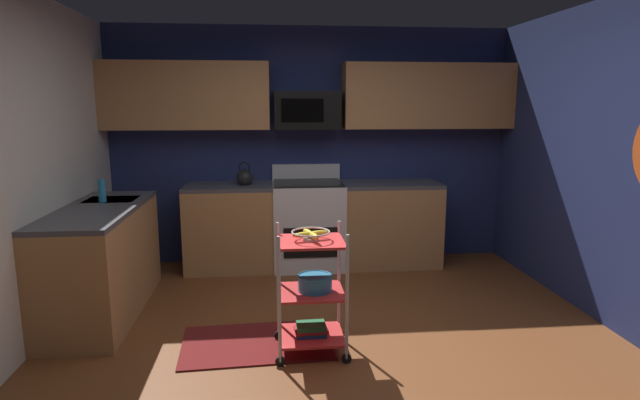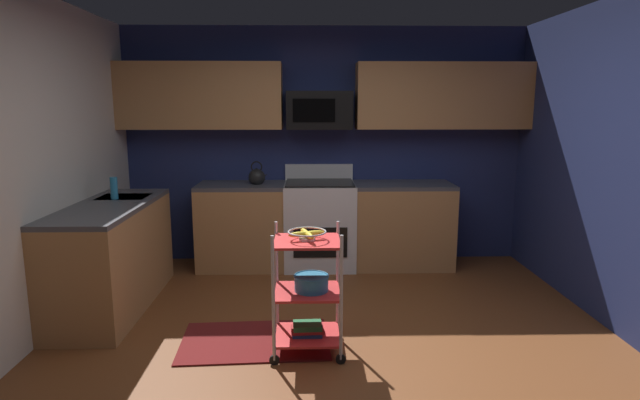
% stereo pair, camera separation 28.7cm
% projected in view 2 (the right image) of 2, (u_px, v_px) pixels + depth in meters
% --- Properties ---
extents(floor, '(4.40, 4.80, 0.04)m').
position_uv_depth(floor, '(335.00, 358.00, 3.70)').
color(floor, brown).
rests_on(floor, ground).
extents(wall_back, '(4.52, 0.06, 2.60)m').
position_uv_depth(wall_back, '(324.00, 146.00, 5.85)').
color(wall_back, navy).
rests_on(wall_back, ground).
extents(counter_run, '(3.58, 2.26, 0.92)m').
position_uv_depth(counter_run, '(255.00, 235.00, 5.24)').
color(counter_run, '#B27F4C').
rests_on(counter_run, ground).
extents(oven_range, '(0.76, 0.65, 1.10)m').
position_uv_depth(oven_range, '(320.00, 223.00, 5.68)').
color(oven_range, white).
rests_on(oven_range, ground).
extents(upper_cabinets, '(4.40, 0.33, 0.70)m').
position_uv_depth(upper_cabinets, '(326.00, 96.00, 5.56)').
color(upper_cabinets, '#B27F4C').
extents(microwave, '(0.70, 0.39, 0.40)m').
position_uv_depth(microwave, '(319.00, 110.00, 5.56)').
color(microwave, black).
extents(rolling_cart, '(0.53, 0.43, 0.91)m').
position_uv_depth(rolling_cart, '(307.00, 291.00, 3.69)').
color(rolling_cart, silver).
rests_on(rolling_cart, ground).
extents(fruit_bowl, '(0.27, 0.27, 0.07)m').
position_uv_depth(fruit_bowl, '(307.00, 234.00, 3.61)').
color(fruit_bowl, silver).
rests_on(fruit_bowl, rolling_cart).
extents(mixing_bowl_large, '(0.25, 0.25, 0.11)m').
position_uv_depth(mixing_bowl_large, '(311.00, 282.00, 3.68)').
color(mixing_bowl_large, '#338CBF').
rests_on(mixing_bowl_large, rolling_cart).
extents(book_stack, '(0.24, 0.17, 0.08)m').
position_uv_depth(book_stack, '(307.00, 329.00, 3.74)').
color(book_stack, '#1E4C8C').
rests_on(book_stack, rolling_cart).
extents(kettle, '(0.21, 0.18, 0.26)m').
position_uv_depth(kettle, '(257.00, 177.00, 5.56)').
color(kettle, black).
rests_on(kettle, counter_run).
extents(dish_soap_bottle, '(0.06, 0.06, 0.20)m').
position_uv_depth(dish_soap_bottle, '(114.00, 188.00, 4.66)').
color(dish_soap_bottle, '#2D8CBF').
rests_on(dish_soap_bottle, counter_run).
extents(floor_rug, '(1.14, 0.76, 0.01)m').
position_uv_depth(floor_rug, '(255.00, 341.00, 3.91)').
color(floor_rug, maroon).
rests_on(floor_rug, ground).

